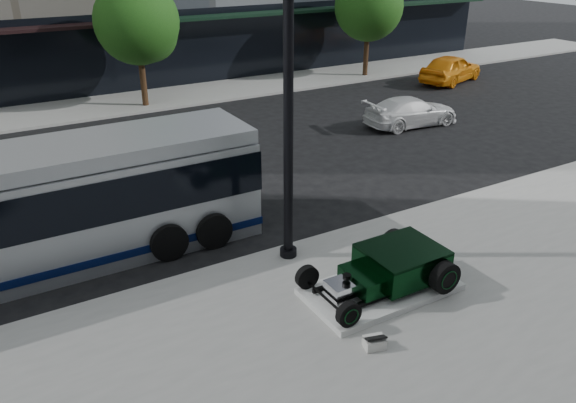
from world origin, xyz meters
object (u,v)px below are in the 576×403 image
hot_rod (394,266)px  transit_bus (5,216)px  lamppost (288,120)px  yellow_taxi (451,68)px  white_sedan (411,112)px

hot_rod → transit_bus: transit_bus is taller
lamppost → transit_bus: (-5.93, 2.81, -2.13)m
yellow_taxi → transit_bus: bearing=93.8°
hot_rod → yellow_taxi: bearing=41.9°
lamppost → transit_bus: lamppost is taller
transit_bus → yellow_taxi: (23.39, 9.26, -0.72)m
white_sedan → lamppost: bearing=129.1°
white_sedan → yellow_taxi: yellow_taxi is taller
yellow_taxi → white_sedan: bearing=106.9°
lamppost → white_sedan: lamppost is taller
transit_bus → white_sedan: size_ratio=2.88×
transit_bus → white_sedan: 16.64m
hot_rod → white_sedan: bearing=46.8°
hot_rod → transit_bus: 8.96m
transit_bus → white_sedan: bearing=14.7°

